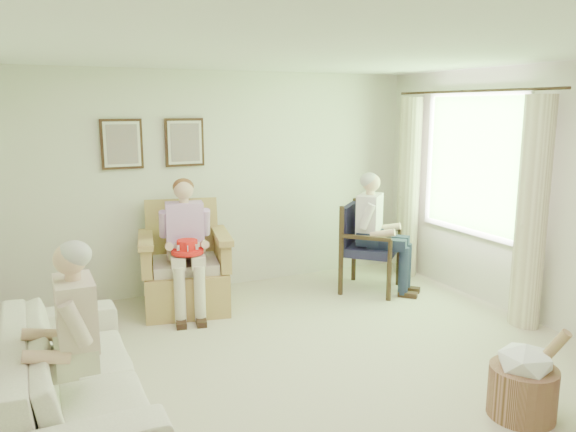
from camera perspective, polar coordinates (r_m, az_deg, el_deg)
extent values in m
plane|color=#C3B39D|center=(4.76, 4.76, -16.32)|extent=(5.50, 5.50, 0.00)
cube|color=silver|center=(6.80, -6.73, 3.51)|extent=(5.00, 0.04, 2.60)
cube|color=silver|center=(5.96, 26.28, 1.38)|extent=(0.04, 5.50, 2.60)
cube|color=white|center=(4.24, 5.34, 16.64)|extent=(5.00, 5.50, 0.02)
cube|color=#2D6B23|center=(6.72, 18.30, 5.09)|extent=(0.02, 1.40, 1.50)
cube|color=white|center=(6.68, 18.65, 11.75)|extent=(0.04, 1.52, 0.06)
cube|color=white|center=(6.83, 17.85, -1.44)|extent=(0.04, 1.52, 0.06)
cylinder|color=#382114|center=(6.62, 18.08, 11.97)|extent=(0.03, 2.50, 0.03)
cylinder|color=beige|center=(6.00, 23.51, 0.20)|extent=(0.34, 0.34, 2.30)
cylinder|color=beige|center=(7.41, 12.13, 2.79)|extent=(0.34, 0.34, 2.30)
cube|color=#382114|center=(6.45, -16.53, 7.02)|extent=(0.45, 0.03, 0.55)
cube|color=silver|center=(6.43, -16.50, 7.01)|extent=(0.39, 0.01, 0.49)
cube|color=tan|center=(6.42, -16.49, 7.00)|extent=(0.33, 0.01, 0.43)
cube|color=#382114|center=(6.60, -10.47, 7.37)|extent=(0.45, 0.03, 0.55)
cube|color=silver|center=(6.57, -10.42, 7.36)|extent=(0.39, 0.01, 0.49)
cube|color=tan|center=(6.57, -10.41, 7.35)|extent=(0.33, 0.01, 0.43)
cube|color=tan|center=(6.29, -10.33, -7.24)|extent=(0.87, 0.85, 0.46)
cube|color=beige|center=(6.18, -10.34, -4.84)|extent=(0.67, 0.65, 0.11)
cube|color=tan|center=(6.47, -11.34, -1.28)|extent=(0.80, 0.25, 0.68)
cube|color=tan|center=(6.09, -14.12, -4.06)|extent=(0.11, 0.78, 0.33)
cube|color=tan|center=(6.29, -6.91, -3.33)|extent=(0.11, 0.78, 0.33)
cylinder|color=black|center=(6.49, 7.49, -6.62)|extent=(0.06, 0.06, 0.45)
cylinder|color=black|center=(6.83, 11.84, -5.87)|extent=(0.06, 0.06, 0.45)
cylinder|color=black|center=(6.95, 4.94, -5.36)|extent=(0.06, 0.06, 0.45)
cylinder|color=black|center=(7.27, 9.13, -4.73)|extent=(0.06, 0.06, 0.45)
cube|color=#191732|center=(6.80, 8.42, -3.40)|extent=(0.59, 0.57, 0.10)
cube|color=#191732|center=(6.96, 7.23, -0.71)|extent=(0.55, 0.07, 0.51)
imported|color=white|center=(4.38, -21.06, -14.74)|extent=(2.28, 0.89, 0.67)
cube|color=beige|center=(6.13, -10.39, -3.37)|extent=(0.40, 0.26, 0.16)
cube|color=#D59EE0|center=(6.09, -10.53, -0.77)|extent=(0.39, 0.24, 0.46)
sphere|color=#DDAD8E|center=(6.02, -10.63, 2.66)|extent=(0.21, 0.21, 0.21)
ellipsoid|color=brown|center=(6.04, -10.70, 2.93)|extent=(0.22, 0.22, 0.18)
cube|color=beige|center=(5.92, -10.75, -4.42)|extent=(0.14, 0.44, 0.13)
cube|color=beige|center=(5.97, -8.89, -4.22)|extent=(0.14, 0.44, 0.13)
cylinder|color=beige|center=(5.82, -10.14, -7.82)|extent=(0.12, 0.12, 0.57)
cylinder|color=beige|center=(5.87, -8.24, -7.59)|extent=(0.12, 0.12, 0.57)
cube|color=#1A213A|center=(6.76, 8.46, -2.08)|extent=(0.40, 0.26, 0.16)
cube|color=white|center=(6.72, 8.43, 0.28)|extent=(0.39, 0.24, 0.46)
sphere|color=#DDAD8E|center=(6.66, 8.57, 3.39)|extent=(0.21, 0.21, 0.21)
ellipsoid|color=#B7B2AD|center=(6.67, 8.46, 3.63)|extent=(0.22, 0.22, 0.18)
cube|color=#1A213A|center=(6.54, 8.78, -2.99)|extent=(0.14, 0.44, 0.13)
cube|color=#1A213A|center=(6.66, 10.21, -2.80)|extent=(0.14, 0.44, 0.13)
cylinder|color=#1A213A|center=(6.47, 9.70, -5.95)|extent=(0.12, 0.12, 0.56)
cylinder|color=#1A213A|center=(6.58, 11.14, -5.71)|extent=(0.12, 0.12, 0.56)
cube|color=beige|center=(4.11, -21.08, -12.83)|extent=(0.42, 0.26, 0.16)
cube|color=beige|center=(4.03, -21.38, -9.07)|extent=(0.41, 0.24, 0.46)
sphere|color=#DDAD8E|center=(3.91, -21.75, -4.01)|extent=(0.21, 0.21, 0.21)
ellipsoid|color=#B7B2AD|center=(3.93, -21.80, -3.57)|extent=(0.22, 0.22, 0.18)
cube|color=beige|center=(3.93, -22.27, -14.88)|extent=(0.14, 0.44, 0.13)
cube|color=beige|center=(3.94, -19.27, -14.60)|extent=(0.14, 0.44, 0.13)
cylinder|color=beige|center=(3.87, -21.79, -19.54)|extent=(0.12, 0.12, 0.47)
cylinder|color=beige|center=(3.88, -18.68, -19.24)|extent=(0.12, 0.12, 0.47)
cylinder|color=red|center=(5.85, -10.18, -3.56)|extent=(0.33, 0.33, 0.04)
cylinder|color=red|center=(5.84, -10.20, -2.99)|extent=(0.21, 0.21, 0.12)
cube|color=white|center=(5.87, -9.15, -2.88)|extent=(0.04, 0.01, 0.05)
cube|color=white|center=(5.94, -9.78, -2.74)|extent=(0.03, 0.04, 0.05)
cube|color=white|center=(5.93, -10.70, -2.78)|extent=(0.02, 0.05, 0.05)
cube|color=white|center=(5.86, -11.27, -2.98)|extent=(0.04, 0.03, 0.05)
cube|color=white|center=(5.77, -11.03, -3.19)|extent=(0.04, 0.03, 0.05)
cube|color=white|center=(5.73, -10.15, -3.25)|extent=(0.02, 0.05, 0.05)
cube|color=white|center=(5.77, -9.31, -3.11)|extent=(0.03, 0.04, 0.05)
cylinder|color=#A16D57|center=(4.52, 22.70, -16.13)|extent=(0.51, 0.51, 0.37)
ellipsoid|color=white|center=(4.42, 22.94, -13.38)|extent=(0.42, 0.42, 0.25)
cylinder|color=#A57F56|center=(4.46, 24.38, -13.25)|extent=(0.19, 0.34, 0.55)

